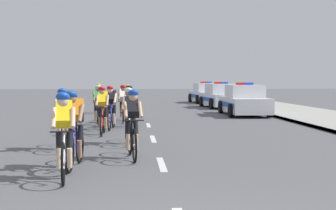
% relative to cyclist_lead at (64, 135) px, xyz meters
% --- Properties ---
extents(kerb_edge, '(0.16, 60.00, 0.13)m').
position_rel_cyclist_lead_xyz_m(kerb_edge, '(7.72, 10.25, -0.72)').
color(kerb_edge, '#9E9E99').
rests_on(kerb_edge, ground).
extents(lane_markings_centre, '(0.14, 17.60, 0.01)m').
position_rel_cyclist_lead_xyz_m(lane_markings_centre, '(1.77, 1.31, -0.78)').
color(lane_markings_centre, white).
rests_on(lane_markings_centre, ground).
extents(cyclist_lead, '(0.45, 1.72, 1.56)m').
position_rel_cyclist_lead_xyz_m(cyclist_lead, '(0.00, 0.00, 0.00)').
color(cyclist_lead, black).
rests_on(cyclist_lead, ground).
extents(cyclist_second, '(0.44, 1.72, 1.56)m').
position_rel_cyclist_lead_xyz_m(cyclist_second, '(0.05, 1.06, 0.00)').
color(cyclist_second, black).
rests_on(cyclist_second, ground).
extents(cyclist_third, '(0.45, 1.72, 1.56)m').
position_rel_cyclist_lead_xyz_m(cyclist_third, '(1.17, 1.98, 0.00)').
color(cyclist_third, black).
rests_on(cyclist_third, ground).
extents(cyclist_fourth, '(0.45, 1.72, 1.56)m').
position_rel_cyclist_lead_xyz_m(cyclist_fourth, '(-0.54, 3.44, 0.00)').
color(cyclist_fourth, black).
rests_on(cyclist_fourth, ground).
extents(cyclist_fifth, '(0.45, 1.72, 1.56)m').
position_rel_cyclist_lead_xyz_m(cyclist_fifth, '(1.10, 4.32, 0.00)').
color(cyclist_fifth, black).
rests_on(cyclist_fifth, ground).
extents(cyclist_sixth, '(0.45, 1.72, 1.56)m').
position_rel_cyclist_lead_xyz_m(cyclist_sixth, '(0.44, 7.95, 0.00)').
color(cyclist_sixth, black).
rests_on(cyclist_sixth, ground).
extents(cyclist_seventh, '(0.42, 1.72, 1.56)m').
position_rel_cyclist_lead_xyz_m(cyclist_seventh, '(0.24, 6.41, 0.00)').
color(cyclist_seventh, black).
rests_on(cyclist_seventh, ground).
extents(cyclist_eighth, '(0.45, 1.72, 1.56)m').
position_rel_cyclist_lead_xyz_m(cyclist_eighth, '(1.09, 8.82, 0.00)').
color(cyclist_eighth, black).
rests_on(cyclist_eighth, ground).
extents(cyclist_ninth, '(0.44, 1.72, 1.56)m').
position_rel_cyclist_lead_xyz_m(cyclist_ninth, '(0.95, 11.55, 0.00)').
color(cyclist_ninth, black).
rests_on(cyclist_ninth, ground).
extents(cyclist_tenth, '(0.45, 1.72, 1.56)m').
position_rel_cyclist_lead_xyz_m(cyclist_tenth, '(-0.14, 9.55, 0.00)').
color(cyclist_tenth, black).
rests_on(cyclist_tenth, ground).
extents(cyclist_eleventh, '(0.42, 1.72, 1.56)m').
position_rel_cyclist_lead_xyz_m(cyclist_eleventh, '(0.79, 10.54, 0.00)').
color(cyclist_eleventh, black).
rests_on(cyclist_eleventh, ground).
extents(cyclist_twelfth, '(0.43, 1.72, 1.56)m').
position_rel_cyclist_lead_xyz_m(cyclist_twelfth, '(-0.57, 15.74, 0.00)').
color(cyclist_twelfth, black).
rests_on(cyclist_twelfth, ground).
extents(police_car_nearest, '(2.07, 4.44, 1.59)m').
position_rel_cyclist_lead_xyz_m(police_car_nearest, '(6.59, 13.89, -0.11)').
color(police_car_nearest, white).
rests_on(police_car_nearest, ground).
extents(police_car_second, '(2.22, 4.51, 1.59)m').
position_rel_cyclist_lead_xyz_m(police_car_second, '(6.59, 19.85, -0.11)').
color(police_car_second, silver).
rests_on(police_car_second, ground).
extents(police_car_third, '(2.23, 4.51, 1.59)m').
position_rel_cyclist_lead_xyz_m(police_car_third, '(6.59, 25.65, -0.11)').
color(police_car_third, silver).
rests_on(police_car_third, ground).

